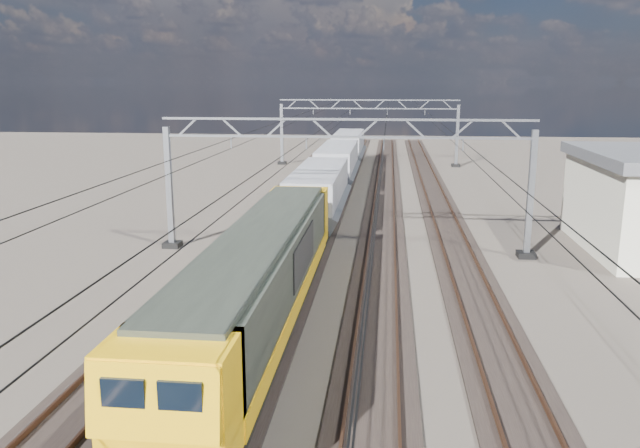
# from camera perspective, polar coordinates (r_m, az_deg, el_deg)

# --- Properties ---
(ground) EXTENTS (160.00, 160.00, 0.00)m
(ground) POSITION_cam_1_polar(r_m,az_deg,el_deg) (29.67, 1.62, -4.63)
(ground) COLOR black
(ground) RESTS_ON ground
(track_outer_west) EXTENTS (2.60, 140.00, 0.30)m
(track_outer_west) POSITION_cam_1_polar(r_m,az_deg,el_deg) (30.70, -9.64, -4.07)
(track_outer_west) COLOR black
(track_outer_west) RESTS_ON ground
(track_loco) EXTENTS (2.60, 140.00, 0.30)m
(track_loco) POSITION_cam_1_polar(r_m,az_deg,el_deg) (29.87, -2.21, -4.37)
(track_loco) COLOR black
(track_loco) RESTS_ON ground
(track_inner_east) EXTENTS (2.60, 140.00, 0.30)m
(track_inner_east) POSITION_cam_1_polar(r_m,az_deg,el_deg) (29.56, 5.50, -4.60)
(track_inner_east) COLOR black
(track_inner_east) RESTS_ON ground
(track_outer_east) EXTENTS (2.60, 140.00, 0.30)m
(track_outer_east) POSITION_cam_1_polar(r_m,az_deg,el_deg) (29.79, 13.24, -4.75)
(track_outer_east) COLOR black
(track_outer_east) RESTS_ON ground
(catenary_gantry_mid) EXTENTS (19.90, 0.90, 7.11)m
(catenary_gantry_mid) POSITION_cam_1_polar(r_m,az_deg,el_deg) (32.68, 2.24, 4.03)
(catenary_gantry_mid) COLOR gray
(catenary_gantry_mid) RESTS_ON ground
(catenary_gantry_far) EXTENTS (19.90, 0.90, 7.11)m
(catenary_gantry_far) POSITION_cam_1_polar(r_m,az_deg,el_deg) (68.43, 4.43, 8.60)
(catenary_gantry_far) COLOR gray
(catenary_gantry_far) RESTS_ON ground
(overhead_wires) EXTENTS (12.03, 140.00, 0.53)m
(overhead_wires) POSITION_cam_1_polar(r_m,az_deg,el_deg) (36.42, 2.73, 7.86)
(overhead_wires) COLOR black
(overhead_wires) RESTS_ON ground
(locomotive) EXTENTS (2.76, 21.10, 3.62)m
(locomotive) POSITION_cam_1_polar(r_m,az_deg,el_deg) (21.77, -5.34, -4.79)
(locomotive) COLOR black
(locomotive) RESTS_ON ground
(hopper_wagon_lead) EXTENTS (3.38, 13.00, 3.25)m
(hopper_wagon_lead) POSITION_cam_1_polar(r_m,az_deg,el_deg) (38.82, -0.11, 2.94)
(hopper_wagon_lead) COLOR black
(hopper_wagon_lead) RESTS_ON ground
(hopper_wagon_mid) EXTENTS (3.38, 13.00, 3.25)m
(hopper_wagon_mid) POSITION_cam_1_polar(r_m,az_deg,el_deg) (52.81, 1.62, 5.57)
(hopper_wagon_mid) COLOR black
(hopper_wagon_mid) RESTS_ON ground
(hopper_wagon_third) EXTENTS (3.38, 13.00, 3.25)m
(hopper_wagon_third) POSITION_cam_1_polar(r_m,az_deg,el_deg) (66.88, 2.63, 7.09)
(hopper_wagon_third) COLOR black
(hopper_wagon_third) RESTS_ON ground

